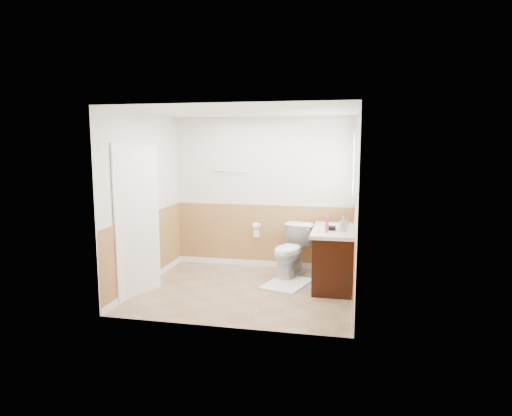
% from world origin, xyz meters
% --- Properties ---
extents(floor, '(3.00, 3.00, 0.00)m').
position_xyz_m(floor, '(0.00, 0.00, 0.00)').
color(floor, '#8C7051').
rests_on(floor, ground).
extents(ceiling, '(3.00, 3.00, 0.00)m').
position_xyz_m(ceiling, '(0.00, 0.00, 2.50)').
color(ceiling, white).
rests_on(ceiling, floor).
extents(wall_back, '(3.00, 0.00, 3.00)m').
position_xyz_m(wall_back, '(0.00, 1.30, 1.25)').
color(wall_back, silver).
rests_on(wall_back, floor).
extents(wall_front, '(3.00, 0.00, 3.00)m').
position_xyz_m(wall_front, '(0.00, -1.30, 1.25)').
color(wall_front, silver).
rests_on(wall_front, floor).
extents(wall_left, '(0.00, 3.00, 3.00)m').
position_xyz_m(wall_left, '(-1.50, 0.00, 1.25)').
color(wall_left, silver).
rests_on(wall_left, floor).
extents(wall_right, '(0.00, 3.00, 3.00)m').
position_xyz_m(wall_right, '(1.50, 0.00, 1.25)').
color(wall_right, silver).
rests_on(wall_right, floor).
extents(wainscot_back, '(3.00, 0.00, 3.00)m').
position_xyz_m(wainscot_back, '(0.00, 1.29, 0.50)').
color(wainscot_back, '#A66E42').
rests_on(wainscot_back, floor).
extents(wainscot_front, '(3.00, 0.00, 3.00)m').
position_xyz_m(wainscot_front, '(0.00, -1.29, 0.50)').
color(wainscot_front, '#A66E42').
rests_on(wainscot_front, floor).
extents(wainscot_left, '(0.00, 2.60, 2.60)m').
position_xyz_m(wainscot_left, '(-1.49, 0.00, 0.50)').
color(wainscot_left, '#A66E42').
rests_on(wainscot_left, floor).
extents(wainscot_right, '(0.00, 2.60, 2.60)m').
position_xyz_m(wainscot_right, '(1.49, 0.00, 0.50)').
color(wainscot_right, '#A66E42').
rests_on(wainscot_right, floor).
extents(toilet, '(0.67, 0.89, 0.81)m').
position_xyz_m(toilet, '(0.54, 0.83, 0.40)').
color(toilet, white).
rests_on(toilet, floor).
extents(bath_mat, '(0.76, 0.93, 0.02)m').
position_xyz_m(bath_mat, '(0.54, 0.39, 0.01)').
color(bath_mat, silver).
rests_on(bath_mat, floor).
extents(vanity_cabinet, '(0.55, 1.10, 0.80)m').
position_xyz_m(vanity_cabinet, '(1.21, 0.45, 0.40)').
color(vanity_cabinet, black).
rests_on(vanity_cabinet, floor).
extents(vanity_knob_left, '(0.03, 0.03, 0.03)m').
position_xyz_m(vanity_knob_left, '(0.91, 0.35, 0.55)').
color(vanity_knob_left, silver).
rests_on(vanity_knob_left, vanity_cabinet).
extents(vanity_knob_right, '(0.03, 0.03, 0.03)m').
position_xyz_m(vanity_knob_right, '(0.91, 0.55, 0.55)').
color(vanity_knob_right, '#BABAC1').
rests_on(vanity_knob_right, vanity_cabinet).
extents(countertop, '(0.60, 1.15, 0.05)m').
position_xyz_m(countertop, '(1.20, 0.45, 0.83)').
color(countertop, beige).
rests_on(countertop, vanity_cabinet).
extents(sink_basin, '(0.36, 0.36, 0.02)m').
position_xyz_m(sink_basin, '(1.21, 0.60, 0.86)').
color(sink_basin, white).
rests_on(sink_basin, countertop).
extents(faucet, '(0.02, 0.02, 0.14)m').
position_xyz_m(faucet, '(1.39, 0.60, 0.92)').
color(faucet, '#B9BAC0').
rests_on(faucet, countertop).
extents(lotion_bottle, '(0.05, 0.05, 0.22)m').
position_xyz_m(lotion_bottle, '(1.11, 0.18, 0.96)').
color(lotion_bottle, '#CB3475').
rests_on(lotion_bottle, countertop).
extents(soap_dispenser, '(0.11, 0.11, 0.20)m').
position_xyz_m(soap_dispenser, '(1.33, 0.31, 0.95)').
color(soap_dispenser, '#949FA6').
rests_on(soap_dispenser, countertop).
extents(hair_dryer_body, '(0.14, 0.07, 0.07)m').
position_xyz_m(hair_dryer_body, '(1.16, 0.34, 0.89)').
color(hair_dryer_body, black).
rests_on(hair_dryer_body, countertop).
extents(hair_dryer_handle, '(0.03, 0.03, 0.07)m').
position_xyz_m(hair_dryer_handle, '(1.13, 0.34, 0.86)').
color(hair_dryer_handle, black).
rests_on(hair_dryer_handle, countertop).
extents(mirror_panel, '(0.02, 0.35, 0.90)m').
position_xyz_m(mirror_panel, '(1.48, 1.10, 1.55)').
color(mirror_panel, silver).
rests_on(mirror_panel, wall_right).
extents(window_frame, '(0.04, 0.80, 1.00)m').
position_xyz_m(window_frame, '(1.47, 0.59, 1.75)').
color(window_frame, white).
rests_on(window_frame, wall_right).
extents(window_glass, '(0.01, 0.70, 0.90)m').
position_xyz_m(window_glass, '(1.49, 0.59, 1.75)').
color(window_glass, white).
rests_on(window_glass, wall_right).
extents(door, '(0.29, 0.78, 2.04)m').
position_xyz_m(door, '(-1.40, -0.45, 1.02)').
color(door, white).
rests_on(door, wall_left).
extents(door_frame, '(0.02, 0.92, 2.10)m').
position_xyz_m(door_frame, '(-1.48, -0.45, 1.03)').
color(door_frame, white).
rests_on(door_frame, wall_left).
extents(door_knob, '(0.06, 0.06, 0.06)m').
position_xyz_m(door_knob, '(-1.34, -0.12, 0.95)').
color(door_knob, silver).
rests_on(door_knob, door).
extents(towel_bar, '(0.62, 0.02, 0.02)m').
position_xyz_m(towel_bar, '(-0.55, 1.25, 1.60)').
color(towel_bar, silver).
rests_on(towel_bar, wall_back).
extents(tp_holder_bar, '(0.14, 0.02, 0.02)m').
position_xyz_m(tp_holder_bar, '(-0.10, 1.23, 0.70)').
color(tp_holder_bar, silver).
rests_on(tp_holder_bar, wall_back).
extents(tp_roll, '(0.10, 0.11, 0.11)m').
position_xyz_m(tp_roll, '(-0.10, 1.23, 0.70)').
color(tp_roll, white).
rests_on(tp_roll, tp_holder_bar).
extents(tp_sheet, '(0.10, 0.01, 0.16)m').
position_xyz_m(tp_sheet, '(-0.10, 1.23, 0.59)').
color(tp_sheet, white).
rests_on(tp_sheet, tp_roll).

